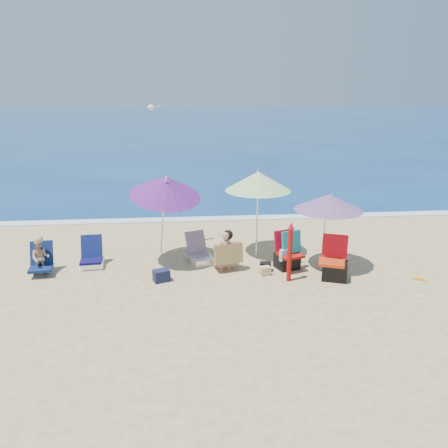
{
  "coord_description": "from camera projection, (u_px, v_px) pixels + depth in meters",
  "views": [
    {
      "loc": [
        -1.2,
        -9.25,
        4.28
      ],
      "look_at": [
        -0.3,
        1.0,
        1.1
      ],
      "focal_mm": 35.86,
      "sensor_mm": 36.0,
      "label": 1
    }
  ],
  "objects": [
    {
      "name": "sea",
      "position": [
        194.0,
        124.0,
        53.01
      ],
      "size": [
        120.0,
        80.0,
        0.12
      ],
      "color": "navy",
      "rests_on": "ground"
    },
    {
      "name": "bag_tan",
      "position": [
        265.0,
        271.0,
        10.55
      ],
      "size": [
        0.28,
        0.23,
        0.21
      ],
      "color": "tan",
      "rests_on": "ground"
    },
    {
      "name": "camp_chair_left",
      "position": [
        334.0,
        266.0,
        10.31
      ],
      "size": [
        0.81,
        0.76,
        1.01
      ],
      "color": "#BC320D",
      "rests_on": "ground"
    },
    {
      "name": "chair_rainbow",
      "position": [
        200.0,
        254.0,
        11.35
      ],
      "size": [
        0.79,
        0.89,
        0.72
      ],
      "color": "#EC6A53",
      "rests_on": "ground"
    },
    {
      "name": "person_center",
      "position": [
        226.0,
        252.0,
        10.7
      ],
      "size": [
        0.76,
        0.64,
        1.0
      ],
      "color": "tan",
      "rests_on": "ground"
    },
    {
      "name": "umbrella_blue",
      "position": [
        166.0,
        186.0,
        10.76
      ],
      "size": [
        2.35,
        2.38,
        2.4
      ],
      "color": "white",
      "rests_on": "ground"
    },
    {
      "name": "furled_umbrella",
      "position": [
        290.0,
        249.0,
        10.06
      ],
      "size": [
        0.15,
        0.15,
        1.4
      ],
      "color": "#9E0D0B",
      "rests_on": "ground"
    },
    {
      "name": "person_left",
      "position": [
        40.0,
        257.0,
        10.51
      ],
      "size": [
        0.6,
        0.74,
        0.95
      ],
      "color": "tan",
      "rests_on": "ground"
    },
    {
      "name": "seagull",
      "position": [
        151.0,
        107.0,
        11.2
      ],
      "size": [
        0.72,
        0.47,
        0.13
      ],
      "color": "white"
    },
    {
      "name": "ground",
      "position": [
        241.0,
        283.0,
        10.17
      ],
      "size": [
        120.0,
        120.0,
        0.0
      ],
      "color": "#D8BC84",
      "rests_on": "ground"
    },
    {
      "name": "chair_navy",
      "position": [
        92.0,
        259.0,
        11.05
      ],
      "size": [
        0.59,
        0.72,
        0.73
      ],
      "color": "#0E0B42",
      "rests_on": "ground"
    },
    {
      "name": "bag_black_b",
      "position": [
        265.0,
        266.0,
        10.82
      ],
      "size": [
        0.3,
        0.24,
        0.21
      ],
      "color": "black",
      "rests_on": "ground"
    },
    {
      "name": "camp_chair_right",
      "position": [
        288.0,
        255.0,
        10.87
      ],
      "size": [
        0.7,
        0.78,
        0.99
      ],
      "color": "#A3120B",
      "rests_on": "ground"
    },
    {
      "name": "bag_navy_a",
      "position": [
        161.0,
        276.0,
        10.21
      ],
      "size": [
        0.42,
        0.37,
        0.28
      ],
      "color": "#1A1D39",
      "rests_on": "ground"
    },
    {
      "name": "orange_item",
      "position": [
        419.0,
        279.0,
        10.32
      ],
      "size": [
        0.27,
        0.18,
        0.03
      ],
      "color": "orange",
      "rests_on": "ground"
    },
    {
      "name": "foam",
      "position": [
        222.0,
        219.0,
        15.02
      ],
      "size": [
        120.0,
        0.5,
        0.04
      ],
      "color": "white",
      "rests_on": "ground"
    },
    {
      "name": "umbrella_turquoise",
      "position": [
        329.0,
        202.0,
        10.58
      ],
      "size": [
        1.9,
        1.9,
        1.87
      ],
      "color": "white",
      "rests_on": "ground"
    },
    {
      "name": "umbrella_striped",
      "position": [
        258.0,
        181.0,
        11.33
      ],
      "size": [
        2.24,
        2.24,
        2.26
      ],
      "color": "white",
      "rests_on": "ground"
    }
  ]
}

